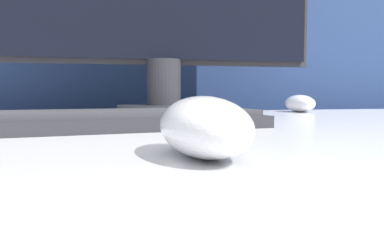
% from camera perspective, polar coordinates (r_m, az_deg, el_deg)
% --- Properties ---
extents(partition_panel, '(5.00, 0.03, 1.15)m').
position_cam_1_polar(partition_panel, '(1.13, -6.85, -7.61)').
color(partition_panel, navy).
rests_on(partition_panel, ground_plane).
extents(computer_mouse_near, '(0.07, 0.13, 0.04)m').
position_cam_1_polar(computer_mouse_near, '(0.27, 1.69, -1.01)').
color(computer_mouse_near, white).
rests_on(computer_mouse_near, desk).
extents(keyboard, '(0.42, 0.19, 0.02)m').
position_cam_1_polar(keyboard, '(0.50, -11.94, 0.02)').
color(keyboard, '#28282D').
rests_on(keyboard, desk).
extents(computer_mouse_far, '(0.06, 0.13, 0.04)m').
position_cam_1_polar(computer_mouse_far, '(0.96, 16.09, 2.44)').
color(computer_mouse_far, white).
rests_on(computer_mouse_far, desk).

